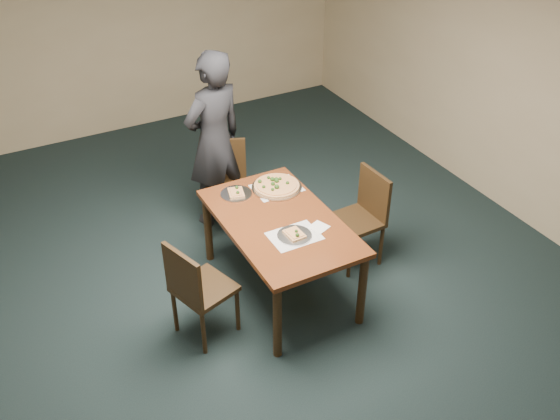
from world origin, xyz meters
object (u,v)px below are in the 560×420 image
chair_left (196,287)px  diner (214,141)px  chair_far (226,180)px  slice_plate_far (236,193)px  dining_table (280,229)px  pizza_pan (276,186)px  chair_right (363,213)px  slice_plate_near (295,235)px

chair_left → diner: 1.73m
chair_far → slice_plate_far: chair_far is taller
dining_table → slice_plate_far: bearing=106.5°
slice_plate_far → chair_left: bearing=-133.4°
dining_table → pizza_pan: bearing=65.6°
dining_table → chair_left: 0.88m
chair_left → chair_right: size_ratio=1.00×
chair_left → slice_plate_far: 1.03m
chair_right → slice_plate_far: 1.17m
chair_left → slice_plate_near: size_ratio=3.25×
dining_table → slice_plate_near: 0.28m
dining_table → chair_right: (0.88, 0.04, -0.14)m
pizza_pan → slice_plate_near: pizza_pan is taller
dining_table → slice_plate_near: bearing=-90.7°
chair_far → chair_left: 1.59m
pizza_pan → slice_plate_near: size_ratio=1.62×
chair_far → diner: size_ratio=0.50×
chair_far → slice_plate_near: bearing=-67.9°
chair_left → pizza_pan: bearing=-76.2°
diner → slice_plate_far: diner is taller
pizza_pan → slice_plate_near: 0.74m
chair_far → pizza_pan: 0.77m
chair_left → slice_plate_near: chair_left is taller
chair_right → chair_far: bearing=-144.4°
slice_plate_near → chair_right: bearing=18.3°
dining_table → pizza_pan: 0.51m
chair_far → slice_plate_far: 0.68m
dining_table → chair_left: (-0.85, -0.20, -0.14)m
chair_far → slice_plate_near: size_ratio=3.25×
slice_plate_far → slice_plate_near: bearing=-78.9°
chair_far → diner: 0.41m
chair_far → slice_plate_far: size_ratio=3.25×
pizza_pan → chair_right: bearing=-31.9°
pizza_pan → slice_plate_near: bearing=-106.5°
chair_far → chair_right: same height
chair_right → pizza_pan: size_ratio=2.01×
chair_far → chair_left: same height
chair_left → dining_table: bearing=-94.8°
diner → slice_plate_far: 0.77m
dining_table → pizza_pan: (0.21, 0.46, 0.11)m
dining_table → slice_plate_far: 0.56m
chair_far → diner: bearing=128.9°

